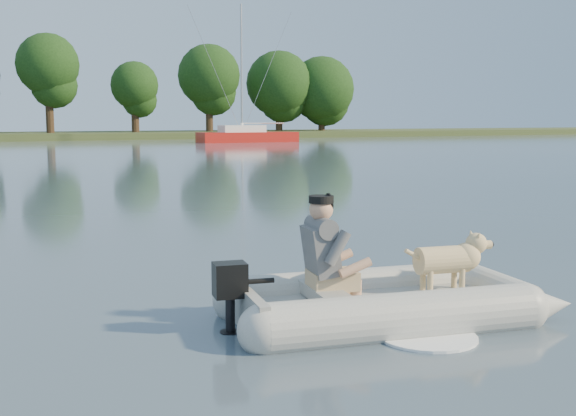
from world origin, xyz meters
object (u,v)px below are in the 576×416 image
man (323,247)px  dog (443,265)px  sailboat (247,136)px  dinghy (389,262)px

man → dog: size_ratio=1.16×
man → sailboat: sailboat is taller
sailboat → dog: bearing=-109.6°
dog → sailboat: size_ratio=0.08×
man → sailboat: size_ratio=0.09×
dinghy → man: (-0.66, 0.14, 0.18)m
dinghy → sailboat: size_ratio=0.41×
man → dog: man is taller
dinghy → dog: 0.62m
man → dog: 1.31m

